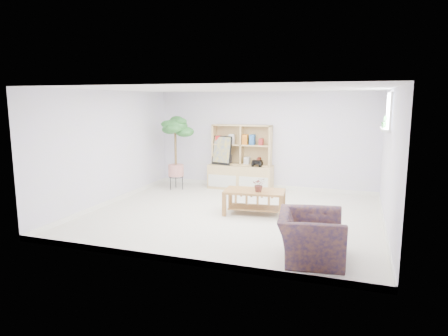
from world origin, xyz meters
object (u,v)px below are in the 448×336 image
(coffee_table, at_px, (254,202))
(floor_tree, at_px, (176,153))
(storage_unit, at_px, (241,157))
(armchair, at_px, (311,233))

(coffee_table, bearing_deg, floor_tree, 142.35)
(storage_unit, bearing_deg, floor_tree, -159.47)
(floor_tree, bearing_deg, armchair, -42.83)
(storage_unit, distance_m, floor_tree, 1.61)
(storage_unit, bearing_deg, coffee_table, -66.57)
(floor_tree, relative_size, armchair, 1.79)
(coffee_table, xyz_separation_m, floor_tree, (-2.40, 1.50, 0.67))
(coffee_table, bearing_deg, armchair, -61.57)
(armchair, bearing_deg, storage_unit, 21.47)
(storage_unit, xyz_separation_m, armchair, (2.20, -3.99, -0.42))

